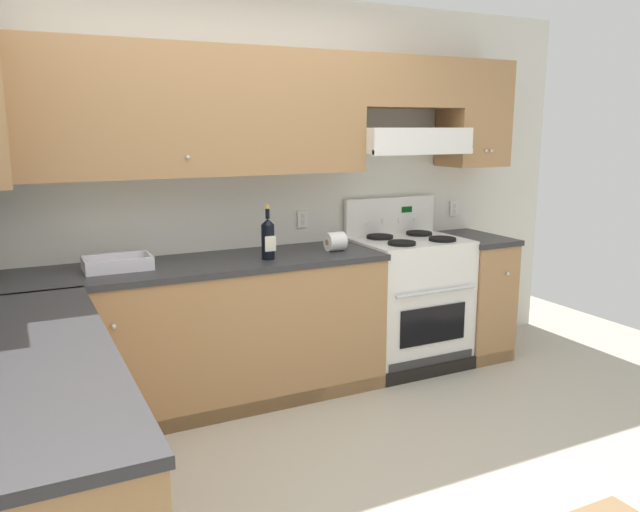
{
  "coord_description": "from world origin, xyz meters",
  "views": [
    {
      "loc": [
        -1.25,
        -2.41,
        1.71
      ],
      "look_at": [
        0.3,
        0.7,
        1.0
      ],
      "focal_mm": 35.53,
      "sensor_mm": 36.0,
      "label": 1
    }
  ],
  "objects_px": {
    "bowl": "(118,265)",
    "paper_towel_roll": "(335,241)",
    "wine_bottle": "(268,238)",
    "stove": "(409,301)"
  },
  "relations": [
    {
      "from": "paper_towel_roll",
      "to": "bowl",
      "type": "bearing_deg",
      "value": 177.23
    },
    {
      "from": "bowl",
      "to": "paper_towel_roll",
      "type": "distance_m",
      "value": 1.38
    },
    {
      "from": "wine_bottle",
      "to": "bowl",
      "type": "relative_size",
      "value": 0.9
    },
    {
      "from": "wine_bottle",
      "to": "paper_towel_roll",
      "type": "height_order",
      "value": "wine_bottle"
    },
    {
      "from": "bowl",
      "to": "paper_towel_roll",
      "type": "bearing_deg",
      "value": -2.77
    },
    {
      "from": "wine_bottle",
      "to": "stove",
      "type": "bearing_deg",
      "value": 5.1
    },
    {
      "from": "stove",
      "to": "paper_towel_roll",
      "type": "height_order",
      "value": "stove"
    },
    {
      "from": "stove",
      "to": "wine_bottle",
      "type": "xyz_separation_m",
      "value": [
        -1.13,
        -0.1,
        0.56
      ]
    },
    {
      "from": "wine_bottle",
      "to": "bowl",
      "type": "xyz_separation_m",
      "value": [
        -0.88,
        0.12,
        -0.11
      ]
    },
    {
      "from": "stove",
      "to": "paper_towel_roll",
      "type": "bearing_deg",
      "value": -175.39
    }
  ]
}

